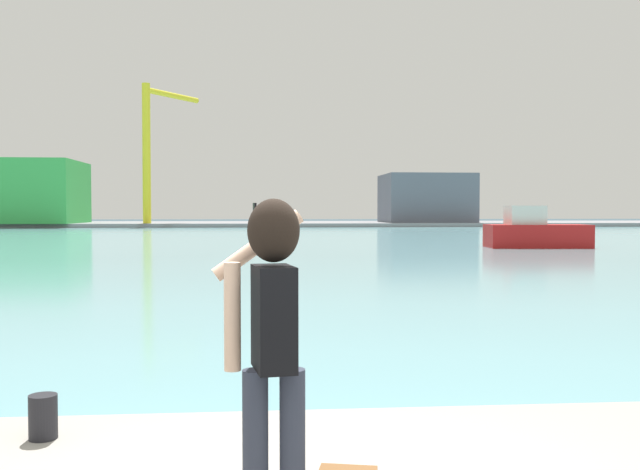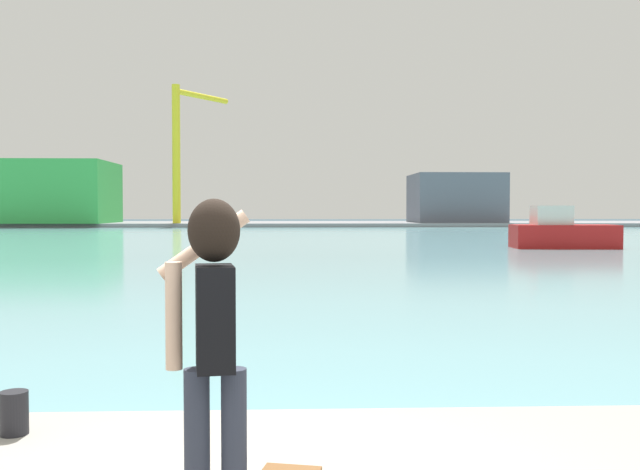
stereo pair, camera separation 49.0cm
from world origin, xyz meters
The scene contains 9 objects.
ground_plane centered at (0.00, 50.00, 0.00)m, with size 220.00×220.00×0.00m, color #334751.
harbor_water centered at (0.00, 52.00, 0.01)m, with size 140.00×100.00×0.02m, color #6BA8B2.
far_shore_dock centered at (0.00, 92.00, 0.25)m, with size 140.00×20.00×0.49m, color gray.
person_photographer centered at (-0.16, -0.07, 1.53)m, with size 0.53×0.55×1.74m.
harbor_bollard centered at (-1.81, 1.42, 0.63)m, with size 0.21×0.21×0.32m, color black.
boat_moored centered at (15.40, 34.76, 0.88)m, with size 5.83×3.04×2.37m.
warehouse_left centered at (-29.78, 87.63, 4.42)m, with size 13.59×12.55×7.85m, color green.
warehouse_right centered at (22.46, 90.19, 3.74)m, with size 11.62×10.51×6.49m, color slate.
port_crane centered at (-13.43, 85.04, 10.80)m, with size 6.25×8.84×17.20m.
Camera 2 is at (0.26, -3.85, 2.15)m, focal length 39.35 mm.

